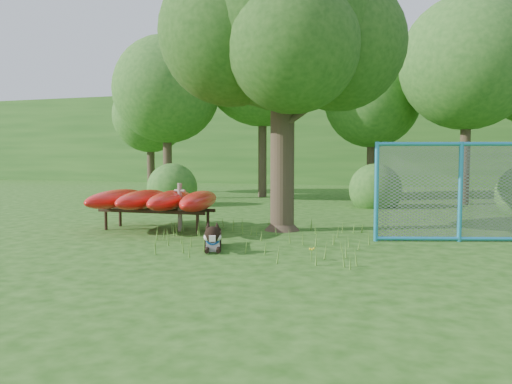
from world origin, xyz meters
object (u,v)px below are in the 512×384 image
(husky_dog, at_px, (213,239))
(fence_section, at_px, (460,192))
(kayak_rack, at_px, (157,200))
(oak_tree, at_px, (281,29))

(husky_dog, bearing_deg, fence_section, 6.79)
(kayak_rack, xyz_separation_m, fence_section, (6.67, 0.45, 0.30))
(oak_tree, distance_m, kayak_rack, 4.91)
(fence_section, bearing_deg, kayak_rack, 167.65)
(kayak_rack, xyz_separation_m, husky_dog, (2.25, -1.92, -0.52))
(kayak_rack, bearing_deg, husky_dog, -42.28)
(oak_tree, height_order, fence_section, oak_tree)
(oak_tree, relative_size, husky_dog, 5.62)
(oak_tree, distance_m, fence_section, 5.34)
(oak_tree, bearing_deg, fence_section, -6.56)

